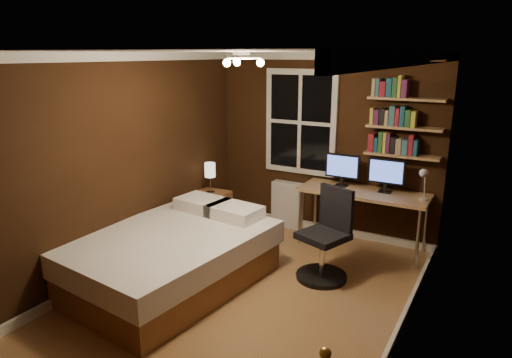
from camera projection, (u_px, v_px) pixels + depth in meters
The scene contains 24 objects.
floor at pixel (248, 293), 4.89m from camera, with size 4.20×4.20×0.00m, color brown.
wall_back at pixel (324, 145), 6.32m from camera, with size 3.20×0.04×2.50m, color black.
wall_left at pixel (129, 163), 5.31m from camera, with size 0.04×4.20×2.50m, color black.
wall_right at pixel (413, 207), 3.80m from camera, with size 0.04×4.20×2.50m, color black.
ceiling at pixel (247, 51), 4.22m from camera, with size 3.20×4.20×0.02m, color white.
window at pixel (301, 122), 6.37m from camera, with size 1.06×0.06×1.46m, color silver.
door at pixel (352, 322), 2.56m from camera, with size 0.03×0.82×2.05m, color black, non-canonical shape.
door_knob at pixel (325, 353), 2.33m from camera, with size 0.06×0.06×0.06m, color #B78E3D.
ceiling_fixture at pixel (241, 63), 4.16m from camera, with size 0.44×0.44×0.18m, color beige, non-canonical shape.
bookshelf_lower at pixel (402, 155), 5.70m from camera, with size 0.92×0.22×0.03m, color #9B784B.
books_row_lower at pixel (403, 145), 5.67m from camera, with size 0.60×0.16×0.23m, color maroon, non-canonical shape.
bookshelf_middle at pixel (404, 128), 5.61m from camera, with size 0.92×0.22×0.03m, color #9B784B.
books_row_middle at pixel (405, 117), 5.58m from camera, with size 0.54×0.16×0.23m, color navy, non-canonical shape.
bookshelf_upper at pixel (407, 99), 5.52m from camera, with size 0.92×0.22×0.03m, color #9B784B.
books_row_upper at pixel (408, 88), 5.48m from camera, with size 0.42×0.16×0.23m, color #26592C, non-canonical shape.
bed at pixel (172, 257), 5.02m from camera, with size 1.81×2.35×0.74m.
nightstand at pixel (211, 212), 6.55m from camera, with size 0.46×0.46×0.57m, color brown.
bedside_lamp at pixel (210, 178), 6.42m from camera, with size 0.15×0.15×0.43m, color beige, non-canonical shape.
radiator at pixel (287, 205), 6.69m from camera, with size 0.45×0.16×0.68m, color silver.
desk at pixel (363, 196), 5.86m from camera, with size 1.63×0.61×0.78m.
monitor_left at pixel (342, 170), 6.01m from camera, with size 0.46×0.12×0.43m, color black, non-canonical shape.
monitor_right at pixel (386, 176), 5.74m from camera, with size 0.46×0.12×0.43m, color black, non-canonical shape.
desk_lamp at pixel (424, 184), 5.36m from camera, with size 0.14×0.32×0.44m, color silver, non-canonical shape.
office_chair at pixel (326, 244), 5.14m from camera, with size 0.60×0.60×1.05m.
Camera 1 is at (2.23, -3.78, 2.48)m, focal length 32.00 mm.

